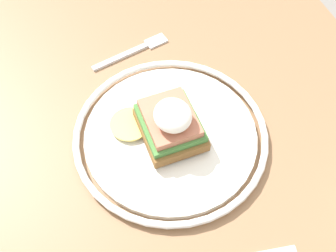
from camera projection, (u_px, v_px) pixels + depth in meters
dining_table at (172, 175)px, 0.71m from camera, size 1.12×0.74×0.72m
plate at (168, 136)px, 0.62m from camera, size 0.29×0.29×0.02m
sandwich at (167, 123)px, 0.59m from camera, size 0.11×0.12×0.07m
fork at (134, 51)px, 0.72m from camera, size 0.04×0.14×0.00m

